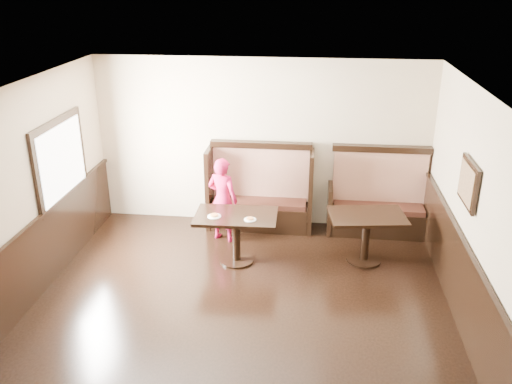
# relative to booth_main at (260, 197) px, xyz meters

# --- Properties ---
(ground) EXTENTS (7.00, 7.00, 0.00)m
(ground) POSITION_rel_booth_main_xyz_m (0.00, -3.30, -0.53)
(ground) COLOR black
(ground) RESTS_ON ground
(room_shell) EXTENTS (7.00, 7.00, 7.00)m
(room_shell) POSITION_rel_booth_main_xyz_m (-0.30, -3.01, 0.14)
(room_shell) COLOR #BEAF8A
(room_shell) RESTS_ON ground
(booth_main) EXTENTS (1.75, 0.72, 1.45)m
(booth_main) POSITION_rel_booth_main_xyz_m (0.00, 0.00, 0.00)
(booth_main) COLOR black
(booth_main) RESTS_ON ground
(booth_neighbor) EXTENTS (1.65, 0.72, 1.45)m
(booth_neighbor) POSITION_rel_booth_main_xyz_m (1.95, -0.00, -0.05)
(booth_neighbor) COLOR black
(booth_neighbor) RESTS_ON ground
(table_main) EXTENTS (1.21, 0.77, 0.76)m
(table_main) POSITION_rel_booth_main_xyz_m (-0.22, -1.26, 0.05)
(table_main) COLOR black
(table_main) RESTS_ON ground
(table_neighbor) EXTENTS (1.17, 0.85, 0.76)m
(table_neighbor) POSITION_rel_booth_main_xyz_m (1.68, -1.05, 0.04)
(table_neighbor) COLOR black
(table_neighbor) RESTS_ON ground
(child) EXTENTS (0.59, 0.48, 1.38)m
(child) POSITION_rel_booth_main_xyz_m (-0.54, -0.57, 0.17)
(child) COLOR #B11241
(child) RESTS_ON ground
(pizza_plate_left) EXTENTS (0.20, 0.20, 0.04)m
(pizza_plate_left) POSITION_rel_booth_main_xyz_m (-0.52, -1.36, 0.25)
(pizza_plate_left) COLOR white
(pizza_plate_left) RESTS_ON table_main
(pizza_plate_right) EXTENTS (0.18, 0.18, 0.03)m
(pizza_plate_right) POSITION_rel_booth_main_xyz_m (0.00, -1.41, 0.24)
(pizza_plate_right) COLOR white
(pizza_plate_right) RESTS_ON table_main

